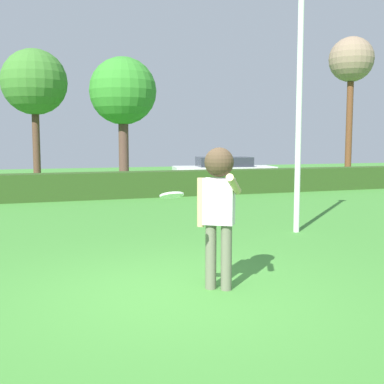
# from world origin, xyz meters

# --- Properties ---
(ground_plane) EXTENTS (60.00, 60.00, 0.00)m
(ground_plane) POSITION_xyz_m (0.00, 0.00, 0.00)
(ground_plane) COLOR #428A34
(person) EXTENTS (0.49, 0.84, 1.80)m
(person) POSITION_xyz_m (0.51, 0.00, 1.18)
(person) COLOR #686A55
(person) RESTS_ON ground
(frisbee) EXTENTS (0.27, 0.26, 0.11)m
(frisbee) POSITION_xyz_m (-0.24, -0.41, 1.28)
(frisbee) COLOR white
(lamppost) EXTENTS (0.24, 0.24, 5.42)m
(lamppost) POSITION_xyz_m (3.58, 3.11, 3.02)
(lamppost) COLOR silver
(lamppost) RESTS_ON ground
(hedge_row) EXTENTS (25.78, 0.90, 0.87)m
(hedge_row) POSITION_xyz_m (0.00, 10.56, 0.43)
(hedge_row) COLOR #2C4A1B
(hedge_row) RESTS_ON ground
(parked_car_white) EXTENTS (4.45, 2.46, 1.25)m
(parked_car_white) POSITION_xyz_m (6.30, 13.22, 0.69)
(parked_car_white) COLOR white
(parked_car_white) RESTS_ON ground
(willow_tree) EXTENTS (2.87, 2.87, 5.49)m
(willow_tree) POSITION_xyz_m (2.47, 15.27, 3.99)
(willow_tree) COLOR brown
(willow_tree) RESTS_ON ground
(birch_tree) EXTENTS (2.20, 2.20, 7.06)m
(birch_tree) POSITION_xyz_m (13.90, 14.92, 5.80)
(birch_tree) COLOR brown
(birch_tree) RESTS_ON ground
(oak_tree) EXTENTS (2.77, 2.77, 5.80)m
(oak_tree) POSITION_xyz_m (-1.10, 16.41, 4.37)
(oak_tree) COLOR brown
(oak_tree) RESTS_ON ground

